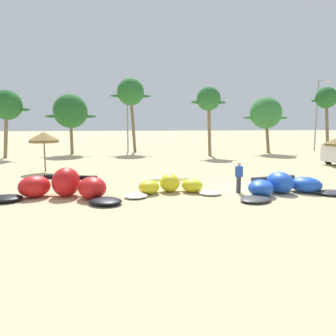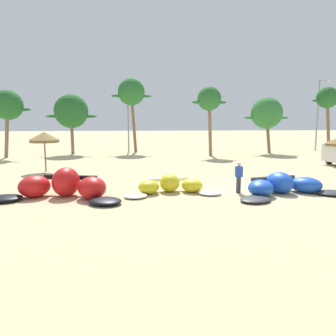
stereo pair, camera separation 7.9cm
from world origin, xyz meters
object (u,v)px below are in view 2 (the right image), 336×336
(person_by_umbrellas, at_px, (239,177))
(lamppost_west, at_px, (129,112))
(palm_right_of_gap, at_px, (327,99))
(palm_left_of_gap, at_px, (131,93))
(kite_left_of_center, at_px, (284,186))
(kite_far_left, at_px, (63,187))
(palm_leftmost, at_px, (8,106))
(palm_left, at_px, (71,112))
(lamppost_west_center, at_px, (319,112))
(palm_center_right, at_px, (267,113))
(beach_umbrella_near_van, at_px, (44,137))
(palm_center_left, at_px, (209,100))
(kite_left, at_px, (171,186))

(person_by_umbrellas, relative_size, lamppost_west, 0.18)
(palm_right_of_gap, bearing_deg, palm_left_of_gap, 170.18)
(kite_left_of_center, xyz_separation_m, palm_left_of_gap, (-7.60, 24.88, 6.86))
(kite_far_left, bearing_deg, palm_leftmost, 115.49)
(palm_leftmost, relative_size, palm_left, 1.01)
(palm_left_of_gap, xyz_separation_m, palm_right_of_gap, (23.19, -4.01, -0.84))
(kite_far_left, relative_size, palm_left, 0.95)
(lamppost_west_center, bearing_deg, palm_leftmost, -173.42)
(palm_leftmost, distance_m, palm_center_right, 28.78)
(kite_far_left, xyz_separation_m, beach_umbrella_near_van, (-3.05, 8.89, 2.03))
(kite_far_left, distance_m, kite_left_of_center, 11.16)
(person_by_umbrellas, xyz_separation_m, palm_center_right, (10.59, 20.93, 3.94))
(kite_far_left, relative_size, palm_center_right, 0.99)
(person_by_umbrellas, relative_size, palm_left_of_gap, 0.18)
(palm_center_left, distance_m, palm_center_right, 7.97)
(palm_left, distance_m, lamppost_west_center, 31.12)
(person_by_umbrellas, bearing_deg, beach_umbrella_near_van, 143.68)
(kite_left_of_center, height_order, palm_center_left, palm_center_left)
(palm_right_of_gap, height_order, lamppost_west_center, lamppost_west_center)
(kite_left_of_center, distance_m, palm_left_of_gap, 26.91)
(kite_far_left, xyz_separation_m, lamppost_west_center, (27.70, 23.55, 4.53))
(kite_left, xyz_separation_m, person_by_umbrellas, (3.55, -0.41, 0.45))
(kite_left_of_center, height_order, lamppost_west, lamppost_west)
(person_by_umbrellas, relative_size, palm_leftmost, 0.23)
(lamppost_west, height_order, lamppost_west_center, lamppost_west_center)
(palm_center_left, relative_size, palm_center_right, 1.13)
(person_by_umbrellas, xyz_separation_m, lamppost_west_center, (18.77, 23.47, 4.27))
(kite_far_left, distance_m, palm_center_right, 28.99)
(kite_far_left, distance_m, person_by_umbrellas, 8.93)
(lamppost_west, bearing_deg, kite_left_of_center, -72.67)
(kite_left_of_center, height_order, palm_left_of_gap, palm_left_of_gap)
(beach_umbrella_near_van, distance_m, palm_center_right, 25.72)
(kite_left, distance_m, kite_left_of_center, 5.85)
(kite_left_of_center, distance_m, beach_umbrella_near_van, 17.15)
(person_by_umbrellas, xyz_separation_m, lamppost_west, (-5.72, 24.85, 4.22))
(palm_left_of_gap, distance_m, palm_center_left, 10.13)
(palm_right_of_gap, bearing_deg, lamppost_west, 169.03)
(kite_far_left, height_order, palm_leftmost, palm_leftmost)
(kite_left, height_order, person_by_umbrellas, person_by_umbrellas)
(palm_right_of_gap, xyz_separation_m, lamppost_west_center, (0.96, 3.18, -1.36))
(person_by_umbrellas, bearing_deg, lamppost_west, 102.96)
(kite_left, height_order, palm_right_of_gap, palm_right_of_gap)
(person_by_umbrellas, relative_size, palm_center_right, 0.24)
(palm_leftmost, bearing_deg, palm_left, 29.59)
(palm_right_of_gap, bearing_deg, beach_umbrella_near_van, -158.91)
(palm_center_left, bearing_deg, lamppost_west_center, 16.57)
(palm_center_right, height_order, palm_right_of_gap, palm_right_of_gap)
(kite_left, relative_size, palm_right_of_gap, 0.67)
(palm_right_of_gap, bearing_deg, person_by_umbrellas, -131.26)
(kite_left, xyz_separation_m, beach_umbrella_near_van, (-8.43, 8.40, 2.21))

